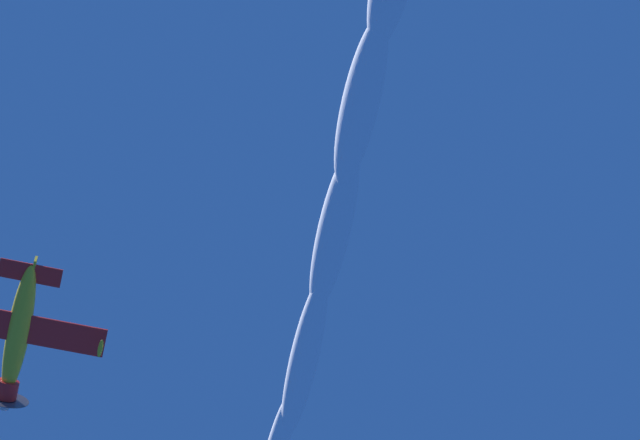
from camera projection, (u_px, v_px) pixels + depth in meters
name	position (u px, v px, depth m)	size (l,w,h in m)	color
airplane_left_wingman	(18.00, 335.00, 75.95)	(8.08, 8.99, 2.72)	gold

